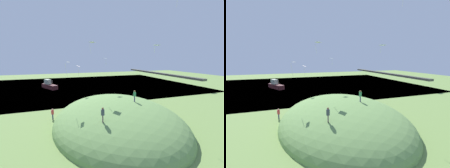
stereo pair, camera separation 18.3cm
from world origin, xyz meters
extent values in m
plane|color=olive|center=(0.00, 0.00, 0.00)|extent=(160.00, 160.00, 0.00)
cube|color=#456B8A|center=(-29.93, 0.00, -0.20)|extent=(52.86, 80.00, 0.40)
ellipsoid|color=#6A914D|center=(7.33, -0.28, 0.00)|extent=(24.45, 19.10, 7.76)
cube|color=#4B4B42|center=(-29.93, 33.29, 3.48)|extent=(47.57, 1.80, 0.70)
cube|color=#4A1C1F|center=(-27.14, -10.51, 0.71)|extent=(7.61, 5.12, 1.41)
cube|color=#A7B49D|center=(-28.16, -11.04, 2.20)|extent=(2.83, 2.29, 1.56)
cylinder|color=gray|center=(-25.45, -9.64, 2.22)|extent=(0.14, 0.14, 1.62)
cube|color=navy|center=(9.04, 1.71, 4.16)|extent=(0.23, 0.17, 0.81)
cylinder|color=#398853|center=(9.04, 1.71, 4.88)|extent=(0.47, 0.47, 0.64)
sphere|color=brown|center=(9.04, 1.71, 5.32)|extent=(0.24, 0.24, 0.24)
cube|color=#594848|center=(13.04, -4.33, 3.42)|extent=(0.23, 0.15, 0.82)
cylinder|color=#3A434C|center=(13.04, -4.33, 4.15)|extent=(0.45, 0.45, 0.65)
sphere|color=brown|center=(13.04, -4.33, 4.60)|extent=(0.25, 0.25, 0.25)
cube|color=navy|center=(1.96, -9.67, 0.43)|extent=(0.26, 0.20, 0.87)
cylinder|color=#C5363B|center=(1.96, -9.67, 1.21)|extent=(0.55, 0.55, 0.68)
sphere|color=tan|center=(1.96, -9.67, 1.68)|extent=(0.26, 0.26, 0.26)
cube|color=silver|center=(-2.21, -4.58, 8.50)|extent=(1.07, 0.88, 0.24)
cylinder|color=silver|center=(-2.34, -4.56, 7.45)|extent=(0.16, 0.07, 1.63)
cube|color=white|center=(9.24, 5.01, 11.89)|extent=(0.70, 0.95, 0.06)
cylinder|color=white|center=(9.06, 4.77, 11.25)|extent=(0.15, 0.15, 0.82)
cube|color=white|center=(3.62, -3.17, 12.53)|extent=(1.16, 1.09, 0.12)
cylinder|color=white|center=(3.36, -3.45, 11.50)|extent=(0.11, 0.25, 1.58)
cube|color=silver|center=(5.50, -7.16, 9.50)|extent=(0.74, 0.65, 0.07)
cylinder|color=silver|center=(5.58, -7.46, 8.38)|extent=(0.10, 0.27, 1.92)
cube|color=white|center=(0.20, 0.04, 9.98)|extent=(1.03, 1.09, 0.05)
cylinder|color=white|center=(0.16, 0.27, 9.24)|extent=(0.08, 0.06, 1.03)
cylinder|color=brown|center=(-3.62, 0.87, 0.66)|extent=(0.14, 0.14, 1.31)
camera|label=1|loc=(29.53, -9.25, 10.10)|focal=26.10mm
camera|label=2|loc=(29.59, -9.08, 10.10)|focal=26.10mm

